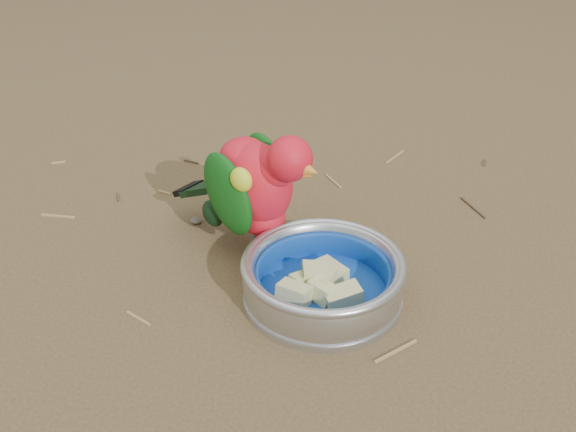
{
  "coord_description": "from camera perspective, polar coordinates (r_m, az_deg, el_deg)",
  "views": [
    {
      "loc": [
        -0.0,
        -0.62,
        0.52
      ],
      "look_at": [
        0.03,
        0.11,
        0.08
      ],
      "focal_mm": 40.0,
      "sensor_mm": 36.0,
      "label": 1
    }
  ],
  "objects": [
    {
      "name": "food_bowl",
      "position": [
        0.83,
        3.07,
        -6.94
      ],
      "size": [
        0.2,
        0.2,
        0.02
      ],
      "primitive_type": "cylinder",
      "color": "#B2B2BA",
      "rests_on": "ground"
    },
    {
      "name": "lory_parrot",
      "position": [
        0.88,
        -2.77,
        1.95
      ],
      "size": [
        0.25,
        0.24,
        0.19
      ],
      "primitive_type": null,
      "rotation": [
        0.0,
        0.0,
        -2.3
      ],
      "color": "red",
      "rests_on": "ground"
    },
    {
      "name": "ground",
      "position": [
        0.81,
        -1.91,
        -8.96
      ],
      "size": [
        60.0,
        60.0,
        0.0
      ],
      "primitive_type": "plane",
      "color": "brown"
    },
    {
      "name": "bowl_wall",
      "position": [
        0.81,
        3.13,
        -5.28
      ],
      "size": [
        0.2,
        0.2,
        0.04
      ],
      "primitive_type": null,
      "color": "#B2B2BA",
      "rests_on": "food_bowl"
    },
    {
      "name": "ground_debris",
      "position": [
        0.86,
        0.18,
        -6.15
      ],
      "size": [
        0.9,
        0.8,
        0.01
      ],
      "primitive_type": null,
      "color": "#A0814B",
      "rests_on": "ground"
    },
    {
      "name": "fruit_wedges",
      "position": [
        0.82,
        3.12,
        -5.67
      ],
      "size": [
        0.12,
        0.12,
        0.03
      ],
      "primitive_type": null,
      "color": "#CECB86",
      "rests_on": "food_bowl"
    }
  ]
}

